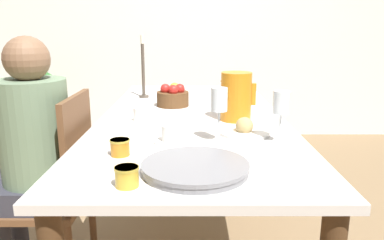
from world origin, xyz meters
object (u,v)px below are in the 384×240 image
object	(u,v)px
chair_person_side	(54,189)
candlestick_tall	(143,73)
potted_plant	(37,101)
wine_glass_water	(281,105)
teacup_near_person	(172,135)
jam_jar_red	(120,147)
red_pitcher	(236,96)
jam_jar_amber	(127,176)
teacup_across	(142,116)
fruit_bowl	(173,97)
person_seated	(28,147)
bread_plate	(244,130)
serving_tray	(196,168)
wine_glass_juice	(219,103)

from	to	relation	value
chair_person_side	candlestick_tall	bearing A→B (deg)	-24.21
potted_plant	wine_glass_water	bearing A→B (deg)	-50.01
teacup_near_person	candlestick_tall	distance (m)	0.98
chair_person_side	wine_glass_water	xyz separation A→B (m)	(0.96, -0.22, 0.44)
jam_jar_red	potted_plant	size ratio (longest dim) A/B	0.09
wine_glass_water	jam_jar_red	xyz separation A→B (m)	(-0.58, -0.14, -0.12)
red_pitcher	jam_jar_red	xyz separation A→B (m)	(-0.45, -0.50, -0.08)
jam_jar_amber	teacup_near_person	bearing A→B (deg)	75.71
teacup_near_person	chair_person_side	bearing A→B (deg)	159.06
chair_person_side	teacup_near_person	distance (m)	0.67
teacup_across	potted_plant	distance (m)	2.27
chair_person_side	red_pitcher	bearing A→B (deg)	-80.49
wine_glass_water	jam_jar_red	world-z (taller)	wine_glass_water
fruit_bowl	jam_jar_red	bearing A→B (deg)	-99.62
chair_person_side	fruit_bowl	xyz separation A→B (m)	(0.52, 0.47, 0.34)
person_seated	jam_jar_amber	xyz separation A→B (m)	(0.54, -0.60, 0.11)
bread_plate	fruit_bowl	world-z (taller)	fruit_bowl
jam_jar_amber	jam_jar_red	xyz separation A→B (m)	(-0.07, 0.26, 0.00)
red_pitcher	bread_plate	distance (m)	0.26
bread_plate	chair_person_side	bearing A→B (deg)	173.28
jam_jar_amber	fruit_bowl	world-z (taller)	fruit_bowl
serving_tray	jam_jar_amber	world-z (taller)	jam_jar_amber
chair_person_side	jam_jar_red	xyz separation A→B (m)	(0.38, -0.36, 0.32)
red_pitcher	serving_tray	size ratio (longest dim) A/B	0.69
wine_glass_juice	potted_plant	size ratio (longest dim) A/B	0.26
teacup_across	serving_tray	size ratio (longest dim) A/B	0.42
bread_plate	candlestick_tall	distance (m)	0.99
red_pitcher	teacup_near_person	world-z (taller)	red_pitcher
red_pitcher	teacup_near_person	bearing A→B (deg)	-128.75
teacup_near_person	person_seated	bearing A→B (deg)	163.22
teacup_near_person	jam_jar_amber	size ratio (longest dim) A/B	2.03
teacup_across	jam_jar_red	xyz separation A→B (m)	(-0.02, -0.46, 0.00)
fruit_bowl	candlestick_tall	distance (m)	0.34
wine_glass_juice	serving_tray	size ratio (longest dim) A/B	0.64
teacup_across	bread_plate	world-z (taller)	bread_plate
person_seated	wine_glass_juice	xyz separation A→B (m)	(0.82, -0.19, 0.23)
wine_glass_water	candlestick_tall	bearing A→B (deg)	123.78
teacup_across	fruit_bowl	world-z (taller)	fruit_bowl
person_seated	serving_tray	distance (m)	0.89
serving_tray	red_pitcher	bearing A→B (deg)	73.39
fruit_bowl	chair_person_side	bearing A→B (deg)	-138.20
wine_glass_juice	fruit_bowl	world-z (taller)	wine_glass_juice
candlestick_tall	potted_plant	xyz separation A→B (m)	(-1.19, 1.23, -0.42)
teacup_near_person	jam_jar_amber	world-z (taller)	teacup_near_person
red_pitcher	wine_glass_water	xyz separation A→B (m)	(0.13, -0.36, 0.03)
red_pitcher	teacup_across	bearing A→B (deg)	-174.99
jam_jar_amber	wine_glass_juice	bearing A→B (deg)	55.72
teacup_across	potted_plant	world-z (taller)	teacup_across
bread_plate	candlestick_tall	bearing A→B (deg)	122.00
red_pitcher	teacup_across	world-z (taller)	red_pitcher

